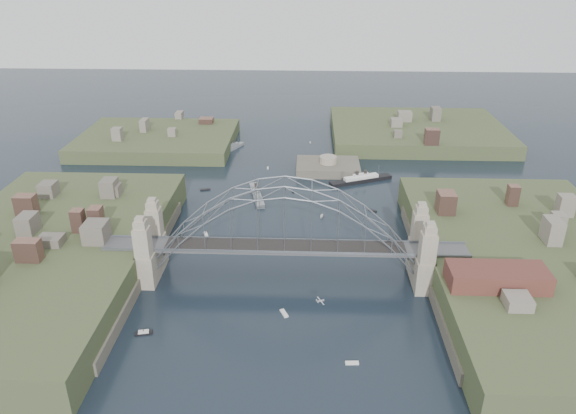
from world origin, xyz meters
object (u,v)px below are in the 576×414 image
at_px(naval_cruiser_near, 257,194).
at_px(naval_cruiser_far, 232,148).
at_px(wharf_shed, 497,277).
at_px(ocean_liner, 361,180).
at_px(fort_island, 328,172).
at_px(bridge, 285,231).

height_order(naval_cruiser_near, naval_cruiser_far, naval_cruiser_near).
bearing_deg(naval_cruiser_far, wharf_shed, -56.98).
xyz_separation_m(wharf_shed, ocean_liner, (-21.20, 74.26, -9.16)).
relative_size(naval_cruiser_near, ocean_liner, 0.85).
relative_size(fort_island, naval_cruiser_near, 1.20).
height_order(naval_cruiser_near, ocean_liner, naval_cruiser_near).
bearing_deg(wharf_shed, bridge, 162.35).
height_order(fort_island, naval_cruiser_near, fort_island).
relative_size(bridge, naval_cruiser_near, 4.58).
xyz_separation_m(bridge, ocean_liner, (22.80, 60.26, -11.48)).
bearing_deg(fort_island, ocean_liner, -42.06).
bearing_deg(ocean_liner, wharf_shed, -74.06).
bearing_deg(naval_cruiser_far, fort_island, -30.61).
relative_size(wharf_shed, ocean_liner, 0.93).
xyz_separation_m(wharf_shed, naval_cruiser_far, (-68.69, 105.71, -9.26)).
distance_m(bridge, ocean_liner, 65.44).
distance_m(fort_island, naval_cruiser_far, 42.64).
xyz_separation_m(bridge, naval_cruiser_near, (-11.05, 46.71, -11.47)).
relative_size(fort_island, ocean_liner, 1.02).
bearing_deg(wharf_shed, fort_island, 110.85).
relative_size(wharf_shed, naval_cruiser_near, 1.09).
xyz_separation_m(naval_cruiser_far, ocean_liner, (47.49, -31.45, 0.11)).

